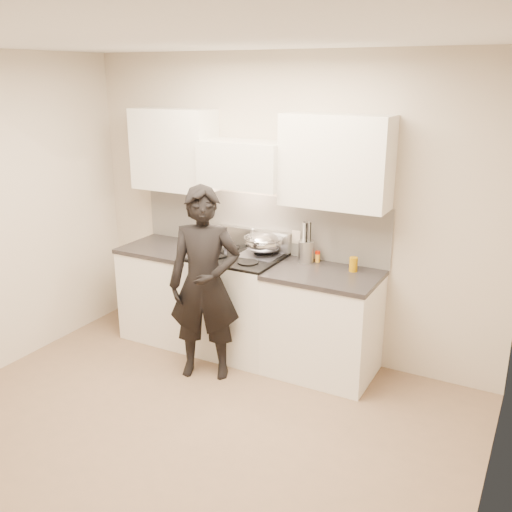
# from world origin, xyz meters

# --- Properties ---
(ground_plane) EXTENTS (4.00, 4.00, 0.00)m
(ground_plane) POSITION_xyz_m (0.00, 0.00, 0.00)
(ground_plane) COLOR #7C6048
(room_shell) EXTENTS (4.04, 3.54, 2.70)m
(room_shell) POSITION_xyz_m (-0.06, 0.37, 1.60)
(room_shell) COLOR #C0B3A1
(room_shell) RESTS_ON ground
(stove) EXTENTS (0.76, 0.65, 0.96)m
(stove) POSITION_xyz_m (-0.30, 1.42, 0.47)
(stove) COLOR white
(stove) RESTS_ON ground
(counter_right) EXTENTS (0.92, 0.67, 0.92)m
(counter_right) POSITION_xyz_m (0.53, 1.43, 0.46)
(counter_right) COLOR white
(counter_right) RESTS_ON ground
(counter_left) EXTENTS (0.82, 0.67, 0.92)m
(counter_left) POSITION_xyz_m (-1.08, 1.43, 0.46)
(counter_left) COLOR white
(counter_left) RESTS_ON ground
(wok) EXTENTS (0.36, 0.43, 0.29)m
(wok) POSITION_xyz_m (-0.12, 1.57, 1.06)
(wok) COLOR silver
(wok) RESTS_ON stove
(stock_pot) EXTENTS (0.30, 0.23, 0.14)m
(stock_pot) POSITION_xyz_m (-0.47, 1.32, 1.03)
(stock_pot) COLOR silver
(stock_pot) RESTS_ON stove
(utensil_crock) EXTENTS (0.13, 0.13, 0.36)m
(utensil_crock) POSITION_xyz_m (0.28, 1.61, 1.03)
(utensil_crock) COLOR #BDBDBD
(utensil_crock) RESTS_ON counter_right
(spice_jar) EXTENTS (0.04, 0.04, 0.10)m
(spice_jar) POSITION_xyz_m (0.37, 1.66, 0.97)
(spice_jar) COLOR gold
(spice_jar) RESTS_ON counter_right
(oil_glass) EXTENTS (0.07, 0.07, 0.12)m
(oil_glass) POSITION_xyz_m (0.73, 1.57, 0.98)
(oil_glass) COLOR #AD7705
(oil_glass) RESTS_ON counter_right
(person) EXTENTS (0.71, 0.60, 1.66)m
(person) POSITION_xyz_m (-0.34, 0.92, 0.83)
(person) COLOR black
(person) RESTS_ON ground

